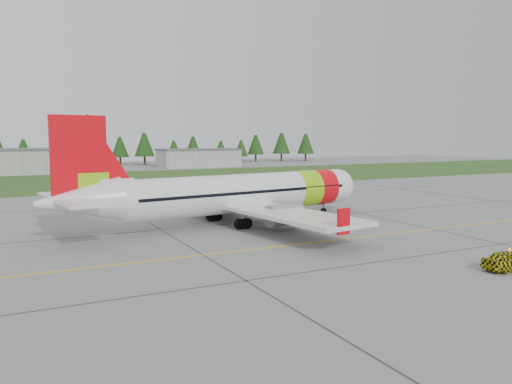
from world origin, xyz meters
TOP-DOWN VIEW (x-y plane):
  - ground at (0.00, 0.00)m, footprint 320.00×320.00m
  - aircraft at (-6.59, 19.94)m, footprint 37.28×34.66m
  - follow_me_car at (2.86, -5.97)m, footprint 1.49×1.73m
  - grass_strip at (0.00, 82.00)m, footprint 320.00×50.00m
  - taxi_guideline at (0.00, 8.00)m, footprint 120.00×0.25m
  - hangar_west at (-30.00, 110.00)m, footprint 32.00×14.00m
  - hangar_east at (25.00, 118.00)m, footprint 24.00×12.00m
  - treeline at (0.00, 138.00)m, footprint 160.00×8.00m

SIDE VIEW (x-z plane):
  - ground at x=0.00m, z-range 0.00..0.00m
  - taxi_guideline at x=0.00m, z-range 0.00..0.02m
  - grass_strip at x=0.00m, z-range 0.00..0.03m
  - follow_me_car at x=2.86m, z-range 0.00..4.14m
  - hangar_east at x=25.00m, z-range 0.00..5.20m
  - hangar_west at x=-30.00m, z-range 0.00..6.00m
  - aircraft at x=-6.59m, z-range -2.40..8.93m
  - treeline at x=0.00m, z-range 0.00..10.00m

